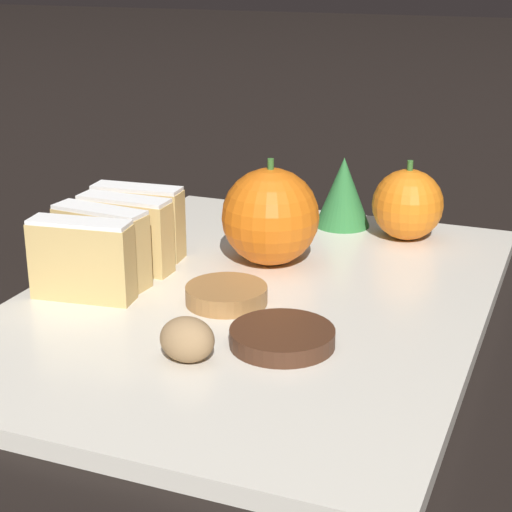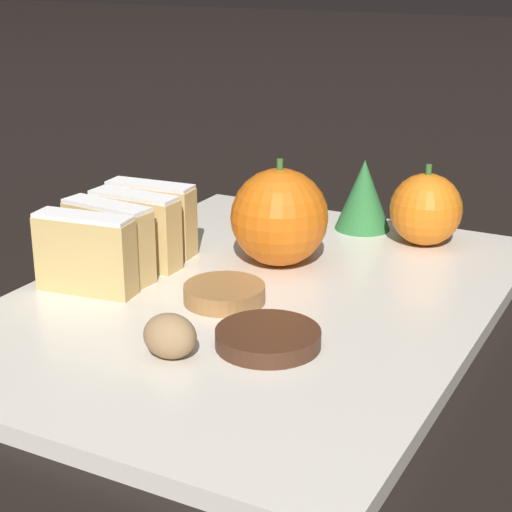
# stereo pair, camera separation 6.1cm
# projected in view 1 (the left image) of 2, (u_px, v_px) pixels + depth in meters

# --- Properties ---
(ground_plane) EXTENTS (6.00, 6.00, 0.00)m
(ground_plane) POSITION_uv_depth(u_px,v_px,m) (256.00, 310.00, 0.63)
(ground_plane) COLOR black
(serving_platter) EXTENTS (0.32, 0.44, 0.01)m
(serving_platter) POSITION_uv_depth(u_px,v_px,m) (256.00, 302.00, 0.62)
(serving_platter) COLOR silver
(serving_platter) RESTS_ON ground_plane
(stollen_slice_front) EXTENTS (0.08, 0.03, 0.06)m
(stollen_slice_front) POSITION_uv_depth(u_px,v_px,m) (82.00, 260.00, 0.61)
(stollen_slice_front) COLOR tan
(stollen_slice_front) RESTS_ON serving_platter
(stollen_slice_second) EXTENTS (0.08, 0.03, 0.06)m
(stollen_slice_second) POSITION_uv_depth(u_px,v_px,m) (101.00, 246.00, 0.63)
(stollen_slice_second) COLOR tan
(stollen_slice_second) RESTS_ON serving_platter
(stollen_slice_third) EXTENTS (0.07, 0.02, 0.06)m
(stollen_slice_third) POSITION_uv_depth(u_px,v_px,m) (125.00, 234.00, 0.66)
(stollen_slice_third) COLOR tan
(stollen_slice_third) RESTS_ON serving_platter
(stollen_slice_fourth) EXTENTS (0.08, 0.03, 0.06)m
(stollen_slice_fourth) POSITION_uv_depth(u_px,v_px,m) (138.00, 221.00, 0.69)
(stollen_slice_fourth) COLOR tan
(stollen_slice_fourth) RESTS_ON serving_platter
(orange_near) EXTENTS (0.08, 0.08, 0.09)m
(orange_near) POSITION_uv_depth(u_px,v_px,m) (270.00, 217.00, 0.67)
(orange_near) COLOR orange
(orange_near) RESTS_ON serving_platter
(orange_far) EXTENTS (0.06, 0.06, 0.07)m
(orange_far) POSITION_uv_depth(u_px,v_px,m) (408.00, 205.00, 0.73)
(orange_far) COLOR orange
(orange_far) RESTS_ON serving_platter
(walnut) EXTENTS (0.03, 0.03, 0.03)m
(walnut) POSITION_uv_depth(u_px,v_px,m) (188.00, 340.00, 0.52)
(walnut) COLOR #9E7A51
(walnut) RESTS_ON serving_platter
(chocolate_cookie) EXTENTS (0.07, 0.07, 0.01)m
(chocolate_cookie) POSITION_uv_depth(u_px,v_px,m) (282.00, 337.00, 0.54)
(chocolate_cookie) COLOR #472819
(chocolate_cookie) RESTS_ON serving_platter
(gingerbread_cookie) EXTENTS (0.06, 0.06, 0.01)m
(gingerbread_cookie) POSITION_uv_depth(u_px,v_px,m) (226.00, 295.00, 0.61)
(gingerbread_cookie) COLOR #A3703D
(gingerbread_cookie) RESTS_ON serving_platter
(evergreen_sprig) EXTENTS (0.05, 0.05, 0.06)m
(evergreen_sprig) POSITION_uv_depth(u_px,v_px,m) (343.00, 192.00, 0.77)
(evergreen_sprig) COLOR #2D7538
(evergreen_sprig) RESTS_ON serving_platter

